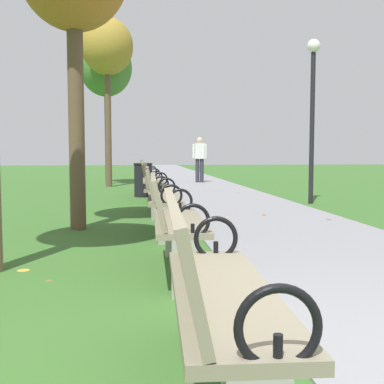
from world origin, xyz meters
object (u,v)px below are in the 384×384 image
(park_bench_3, at_px, (161,198))
(tree_4, at_px, (106,68))
(park_bench_5, at_px, (150,180))
(trash_bin, at_px, (143,180))
(park_bench_4, at_px, (154,187))
(park_bench_2, at_px, (173,221))
(park_bench_6, at_px, (148,175))
(tree_3, at_px, (107,49))
(park_bench_1, at_px, (211,291))
(lamp_post, at_px, (313,95))
(pedestrian_walking, at_px, (200,157))

(park_bench_3, bearing_deg, tree_4, 96.98)
(park_bench_5, distance_m, trash_bin, 1.17)
(park_bench_4, bearing_deg, park_bench_2, -90.00)
(park_bench_4, height_order, park_bench_5, same)
(park_bench_6, xyz_separation_m, tree_3, (-1.18, 2.58, 3.87))
(trash_bin, bearing_deg, park_bench_5, -82.73)
(park_bench_1, height_order, park_bench_4, same)
(park_bench_1, bearing_deg, park_bench_4, 90.00)
(park_bench_4, xyz_separation_m, trash_bin, (-0.15, 3.47, -0.06))
(park_bench_1, relative_size, tree_4, 0.32)
(park_bench_3, bearing_deg, trash_bin, 91.51)
(park_bench_2, xyz_separation_m, tree_3, (-1.18, 11.51, 3.87))
(park_bench_2, relative_size, tree_3, 0.30)
(park_bench_3, xyz_separation_m, park_bench_5, (-0.00, 4.43, 0.00))
(tree_3, height_order, tree_4, tree_3)
(park_bench_1, xyz_separation_m, park_bench_4, (0.00, 6.60, 0.00))
(park_bench_2, bearing_deg, park_bench_6, 90.00)
(tree_4, height_order, trash_bin, tree_4)
(park_bench_5, distance_m, tree_4, 7.30)
(park_bench_4, height_order, trash_bin, park_bench_4)
(lamp_post, bearing_deg, trash_bin, 150.08)
(lamp_post, bearing_deg, park_bench_3, -134.02)
(tree_3, bearing_deg, park_bench_1, -85.10)
(pedestrian_walking, relative_size, trash_bin, 1.93)
(park_bench_2, xyz_separation_m, trash_bin, (-0.15, 7.80, -0.06))
(park_bench_2, height_order, park_bench_4, same)
(park_bench_1, xyz_separation_m, tree_4, (-1.31, 15.19, 3.49))
(lamp_post, bearing_deg, park_bench_6, 137.04)
(pedestrian_walking, bearing_deg, park_bench_3, -100.22)
(park_bench_5, distance_m, park_bench_6, 2.29)
(park_bench_2, relative_size, park_bench_5, 1.00)
(park_bench_3, bearing_deg, park_bench_2, -90.00)
(pedestrian_walking, relative_size, lamp_post, 0.47)
(park_bench_5, relative_size, tree_3, 0.30)
(pedestrian_walking, bearing_deg, tree_4, -175.77)
(park_bench_3, bearing_deg, park_bench_5, 90.00)
(park_bench_6, bearing_deg, tree_3, 114.61)
(tree_4, relative_size, pedestrian_walking, 3.08)
(park_bench_1, xyz_separation_m, tree_3, (-1.18, 13.78, 3.87))
(trash_bin, bearing_deg, tree_3, 105.58)
(tree_4, bearing_deg, park_bench_2, -84.21)
(lamp_post, bearing_deg, park_bench_2, -120.72)
(tree_3, relative_size, trash_bin, 6.34)
(tree_4, bearing_deg, park_bench_3, -83.02)
(park_bench_4, height_order, pedestrian_walking, pedestrian_walking)
(park_bench_5, distance_m, pedestrian_walking, 6.83)
(tree_3, distance_m, lamp_post, 7.65)
(park_bench_6, distance_m, tree_4, 5.47)
(park_bench_1, distance_m, tree_3, 14.36)
(park_bench_3, bearing_deg, park_bench_4, 90.00)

